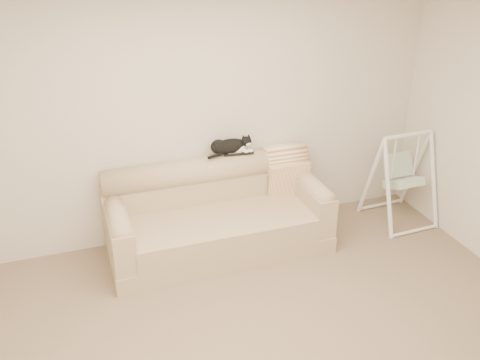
{
  "coord_description": "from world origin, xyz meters",
  "views": [
    {
      "loc": [
        -1.25,
        -2.92,
        3.06
      ],
      "look_at": [
        0.2,
        1.27,
        0.9
      ],
      "focal_mm": 40.0,
      "sensor_mm": 36.0,
      "label": 1
    }
  ],
  "objects_px": {
    "tuxedo_cat": "(230,146)",
    "baby_swing": "(402,177)",
    "sofa": "(217,216)",
    "remote_a": "(232,154)",
    "remote_b": "(245,153)"
  },
  "relations": [
    {
      "from": "sofa",
      "to": "baby_swing",
      "type": "distance_m",
      "value": 2.09
    },
    {
      "from": "sofa",
      "to": "baby_swing",
      "type": "xyz_separation_m",
      "value": [
        2.08,
        -0.13,
        0.17
      ]
    },
    {
      "from": "sofa",
      "to": "baby_swing",
      "type": "height_order",
      "value": "baby_swing"
    },
    {
      "from": "remote_a",
      "to": "baby_swing",
      "type": "distance_m",
      "value": 1.91
    },
    {
      "from": "remote_a",
      "to": "remote_b",
      "type": "relative_size",
      "value": 1.06
    },
    {
      "from": "baby_swing",
      "to": "sofa",
      "type": "bearing_deg",
      "value": 176.33
    },
    {
      "from": "tuxedo_cat",
      "to": "baby_swing",
      "type": "height_order",
      "value": "tuxedo_cat"
    },
    {
      "from": "sofa",
      "to": "remote_a",
      "type": "relative_size",
      "value": 11.95
    },
    {
      "from": "tuxedo_cat",
      "to": "baby_swing",
      "type": "relative_size",
      "value": 0.47
    },
    {
      "from": "sofa",
      "to": "remote_a",
      "type": "distance_m",
      "value": 0.65
    },
    {
      "from": "remote_b",
      "to": "baby_swing",
      "type": "bearing_deg",
      "value": -11.78
    },
    {
      "from": "remote_b",
      "to": "sofa",
      "type": "bearing_deg",
      "value": -150.33
    },
    {
      "from": "tuxedo_cat",
      "to": "remote_b",
      "type": "bearing_deg",
      "value": -9.65
    },
    {
      "from": "baby_swing",
      "to": "remote_a",
      "type": "bearing_deg",
      "value": 168.75
    },
    {
      "from": "sofa",
      "to": "remote_b",
      "type": "bearing_deg",
      "value": 29.67
    }
  ]
}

